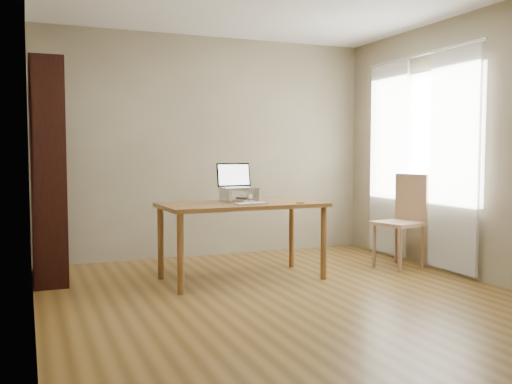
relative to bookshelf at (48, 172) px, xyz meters
name	(u,v)px	position (x,y,z in m)	size (l,w,h in m)	color
room	(293,145)	(1.86, -1.54, 0.25)	(4.04, 4.54, 2.64)	#563C16
bookshelf	(48,172)	(0.00, 0.00, 0.00)	(0.30, 0.90, 2.10)	black
curtains	(418,158)	(3.75, -0.75, 0.12)	(0.03, 1.90, 2.25)	white
desk	(242,211)	(1.74, -0.68, -0.38)	(1.59, 0.84, 0.75)	brown
laptop_stand	(239,194)	(1.74, -0.60, -0.22)	(0.32, 0.25, 0.13)	silver
laptop	(237,182)	(1.74, -0.54, -0.11)	(0.36, 0.31, 0.25)	silver
keyboard	(251,204)	(1.74, -0.90, -0.29)	(0.32, 0.17, 0.02)	silver
coaster	(300,203)	(2.24, -0.93, -0.30)	(0.09, 0.09, 0.01)	#522D1C
cat	(242,196)	(1.77, -0.57, -0.24)	(0.24, 0.47, 0.14)	#433B35
chair	(405,217)	(3.58, -0.76, -0.51)	(0.54, 0.54, 1.00)	#9F7B56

